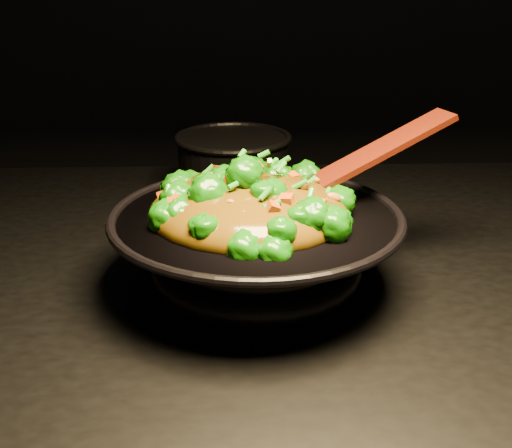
{
  "coord_description": "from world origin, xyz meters",
  "views": [
    {
      "loc": [
        0.0,
        -0.85,
        1.3
      ],
      "look_at": [
        0.03,
        -0.09,
        0.99
      ],
      "focal_mm": 45.0,
      "sensor_mm": 36.0,
      "label": 1
    }
  ],
  "objects": [
    {
      "name": "spatula",
      "position": [
        0.16,
        -0.04,
        1.05
      ],
      "size": [
        0.29,
        0.13,
        0.12
      ],
      "primitive_type": "cube",
      "rotation": [
        0.0,
        -0.38,
        0.31
      ],
      "color": "#3B1707",
      "rests_on": "wok"
    },
    {
      "name": "back_pot",
      "position": [
        0.0,
        0.27,
        0.96
      ],
      "size": [
        0.21,
        0.21,
        0.11
      ],
      "primitive_type": "cylinder",
      "rotation": [
        0.0,
        0.0,
        -0.04
      ],
      "color": "black",
      "rests_on": "stovetop"
    },
    {
      "name": "stir_fry",
      "position": [
        0.02,
        -0.09,
        1.05
      ],
      "size": [
        0.31,
        0.31,
        0.09
      ],
      "primitive_type": null,
      "rotation": [
        0.0,
        0.0,
        -0.25
      ],
      "color": "#135E06",
      "rests_on": "wok"
    },
    {
      "name": "wok",
      "position": [
        0.03,
        -0.1,
        0.95
      ],
      "size": [
        0.48,
        0.48,
        0.1
      ],
      "primitive_type": null,
      "rotation": [
        0.0,
        0.0,
        0.4
      ],
      "color": "black",
      "rests_on": "stovetop"
    }
  ]
}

